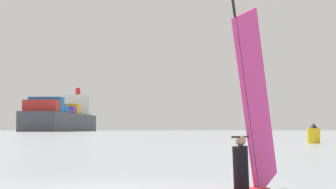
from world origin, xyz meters
TOP-DOWN VIEW (x-y plane):
  - windsurfer at (3.48, 0.16)m, footprint 1.19×3.79m
  - cargo_ship at (-201.74, 420.66)m, footprint 54.89×147.43m
  - channel_buoy at (2.62, 50.57)m, footprint 1.27×1.27m

SIDE VIEW (x-z plane):
  - channel_buoy at x=2.62m, z-range -0.11..1.90m
  - windsurfer at x=3.48m, z-range -1.04..3.34m
  - cargo_ship at x=-201.74m, z-range -8.55..28.39m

